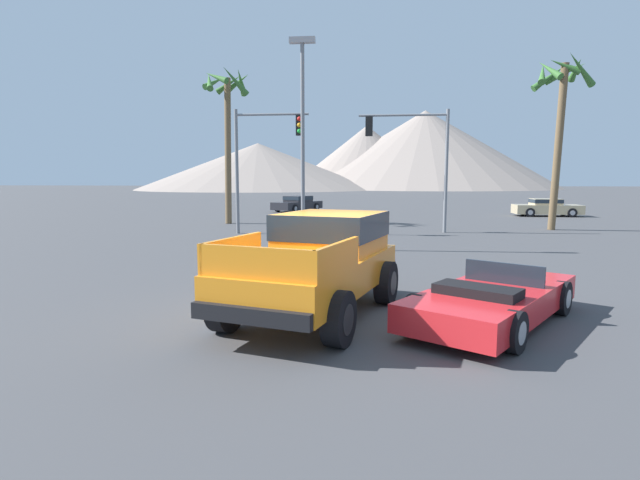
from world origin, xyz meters
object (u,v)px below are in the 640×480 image
object	(u,v)px
parked_car_tan	(547,207)
street_lamp_post	(303,124)
traffic_light_crosswalk	(264,148)
traffic_light_main	(412,147)
palm_tree_tall	(227,110)
orange_pickup_truck	(321,257)
parked_car_dark	(297,203)
red_convertible_car	(493,300)
palm_tree_short	(560,102)

from	to	relation	value
parked_car_tan	street_lamp_post	distance (m)	23.04
traffic_light_crosswalk	street_lamp_post	world-z (taller)	street_lamp_post
traffic_light_main	traffic_light_crosswalk	xyz separation A→B (m)	(-6.78, -1.52, -0.09)
traffic_light_main	palm_tree_tall	xyz separation A→B (m)	(-9.99, 3.52, 2.30)
parked_car_tan	street_lamp_post	size ratio (longest dim) A/B	0.59
orange_pickup_truck	palm_tree_tall	bearing A→B (deg)	127.30
street_lamp_post	traffic_light_crosswalk	bearing A→B (deg)	117.10
orange_pickup_truck	street_lamp_post	size ratio (longest dim) A/B	0.70
parked_car_dark	traffic_light_crosswalk	bearing A→B (deg)	121.74
red_convertible_car	street_lamp_post	distance (m)	10.73
traffic_light_crosswalk	palm_tree_short	xyz separation A→B (m)	(13.92, 3.32, 2.27)
parked_car_dark	traffic_light_main	xyz separation A→B (m)	(7.84, -14.65, 3.44)
parked_car_tan	orange_pickup_truck	bearing A→B (deg)	-24.86
red_convertible_car	parked_car_dark	xyz separation A→B (m)	(-8.29, 29.86, 0.19)
parked_car_tan	red_convertible_car	bearing A→B (deg)	-18.76
street_lamp_post	orange_pickup_truck	bearing A→B (deg)	-79.25
orange_pickup_truck	red_convertible_car	world-z (taller)	orange_pickup_truck
parked_car_dark	parked_car_tan	distance (m)	18.02
parked_car_tan	parked_car_dark	bearing A→B (deg)	-99.83
red_convertible_car	palm_tree_tall	size ratio (longest dim) A/B	0.54
traffic_light_main	street_lamp_post	xyz separation A→B (m)	(-4.26, -6.46, 0.42)
street_lamp_post	palm_tree_tall	xyz separation A→B (m)	(-5.73, 9.97, 1.88)
street_lamp_post	palm_tree_short	world-z (taller)	palm_tree_short
orange_pickup_truck	parked_car_dark	xyz separation A→B (m)	(-5.17, 29.45, -0.47)
traffic_light_main	traffic_light_crosswalk	world-z (taller)	traffic_light_main
red_convertible_car	palm_tree_short	world-z (taller)	palm_tree_short
red_convertible_car	parked_car_tan	world-z (taller)	parked_car_tan
orange_pickup_truck	traffic_light_crosswalk	distance (m)	14.20
palm_tree_tall	palm_tree_short	distance (m)	17.22
traffic_light_main	orange_pickup_truck	bearing A→B (deg)	79.77
palm_tree_tall	palm_tree_short	world-z (taller)	palm_tree_tall
orange_pickup_truck	traffic_light_crosswalk	size ratio (longest dim) A/B	0.92
red_convertible_car	palm_tree_tall	distance (m)	22.25
red_convertible_car	traffic_light_crosswalk	bearing A→B (deg)	150.66
orange_pickup_truck	street_lamp_post	world-z (taller)	street_lamp_post
red_convertible_car	parked_car_dark	bearing A→B (deg)	138.31
parked_car_dark	palm_tree_tall	bearing A→B (deg)	107.07
orange_pickup_truck	parked_car_tan	world-z (taller)	orange_pickup_truck
traffic_light_main	parked_car_tan	bearing A→B (deg)	-131.05
traffic_light_crosswalk	palm_tree_short	size ratio (longest dim) A/B	0.68
traffic_light_main	traffic_light_crosswalk	distance (m)	6.95
traffic_light_crosswalk	palm_tree_tall	world-z (taller)	palm_tree_tall
parked_car_tan	palm_tree_short	distance (m)	11.40
parked_car_tan	palm_tree_short	size ratio (longest dim) A/B	0.52
red_convertible_car	orange_pickup_truck	bearing A→B (deg)	-154.57
parked_car_dark	palm_tree_tall	distance (m)	12.71
parked_car_dark	street_lamp_post	distance (m)	21.76
traffic_light_crosswalk	palm_tree_tall	size ratio (longest dim) A/B	0.66
street_lamp_post	parked_car_dark	bearing A→B (deg)	99.63
traffic_light_crosswalk	street_lamp_post	xyz separation A→B (m)	(2.52, -4.93, 0.51)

